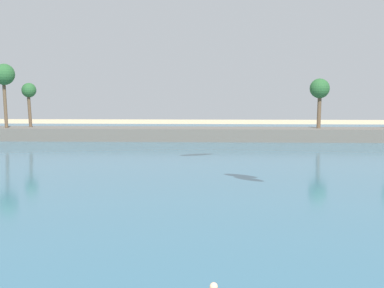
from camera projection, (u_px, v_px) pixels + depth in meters
sea at (199, 148)px, 64.66m from camera, size 220.00×100.00×0.06m
palm_headland at (210, 127)px, 74.38m from camera, size 80.38×6.00×10.61m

